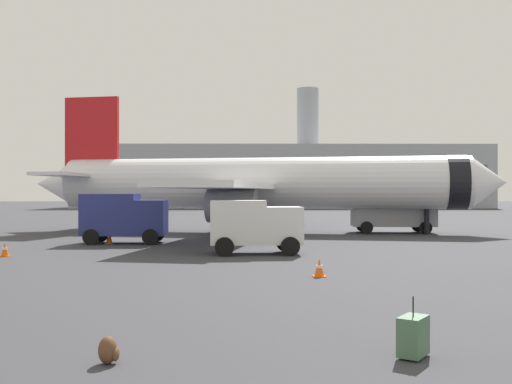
# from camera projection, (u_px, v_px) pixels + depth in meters

# --- Properties ---
(airplane_at_gate) EXTENTS (35.65, 32.34, 10.50)m
(airplane_at_gate) POSITION_uv_depth(u_px,v_px,m) (258.00, 184.00, 43.45)
(airplane_at_gate) COLOR white
(airplane_at_gate) RESTS_ON ground
(service_truck) EXTENTS (4.80, 2.52, 2.90)m
(service_truck) POSITION_uv_depth(u_px,v_px,m) (124.00, 216.00, 34.02)
(service_truck) COLOR navy
(service_truck) RESTS_ON ground
(fuel_truck) EXTENTS (6.12, 3.00, 3.20)m
(fuel_truck) POSITION_uv_depth(u_px,v_px,m) (392.00, 209.00, 43.00)
(fuel_truck) COLOR gray
(fuel_truck) RESTS_ON ground
(cargo_van) EXTENTS (4.51, 2.55, 2.60)m
(cargo_van) POSITION_uv_depth(u_px,v_px,m) (255.00, 224.00, 28.11)
(cargo_van) COLOR white
(cargo_van) RESTS_ON ground
(safety_cone_near) EXTENTS (0.44, 0.44, 0.75)m
(safety_cone_near) POSITION_uv_depth(u_px,v_px,m) (109.00, 238.00, 33.62)
(safety_cone_near) COLOR #F2590C
(safety_cone_near) RESTS_ON ground
(safety_cone_mid) EXTENTS (0.44, 0.44, 0.64)m
(safety_cone_mid) POSITION_uv_depth(u_px,v_px,m) (5.00, 250.00, 26.96)
(safety_cone_mid) COLOR #F2590C
(safety_cone_mid) RESTS_ON ground
(safety_cone_far) EXTENTS (0.44, 0.44, 0.63)m
(safety_cone_far) POSITION_uv_depth(u_px,v_px,m) (319.00, 268.00, 20.45)
(safety_cone_far) COLOR #F2590C
(safety_cone_far) RESTS_ON ground
(rolling_suitcase) EXTENTS (0.70, 0.75, 1.10)m
(rolling_suitcase) POSITION_uv_depth(u_px,v_px,m) (413.00, 336.00, 10.41)
(rolling_suitcase) COLOR #476B4C
(rolling_suitcase) RESTS_ON ground
(traveller_backpack) EXTENTS (0.36, 0.40, 0.48)m
(traveller_backpack) POSITION_uv_depth(u_px,v_px,m) (109.00, 351.00, 10.03)
(traveller_backpack) COLOR brown
(traveller_backpack) RESTS_ON ground
(terminal_building) EXTENTS (81.52, 17.39, 24.30)m
(terminal_building) POSITION_uv_depth(u_px,v_px,m) (281.00, 176.00, 118.64)
(terminal_building) COLOR #9EA3AD
(terminal_building) RESTS_ON ground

